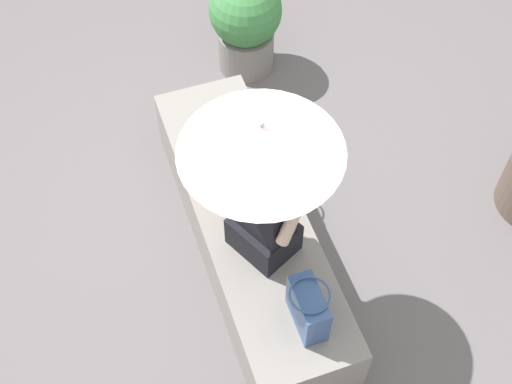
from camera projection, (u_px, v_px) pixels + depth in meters
ground_plane at (250, 250)px, 4.51m from camera, size 14.00×14.00×0.00m
stone_bench at (250, 231)px, 4.32m from camera, size 2.14×0.61×0.46m
person_seated at (264, 206)px, 3.68m from camera, size 0.51×0.40×0.90m
parasol at (261, 139)px, 3.12m from camera, size 0.78×0.78×1.14m
handbag_black at (308, 308)px, 3.61m from camera, size 0.29×0.21×0.30m
tote_bag_canvas at (230, 173)px, 4.08m from camera, size 0.22×0.17×0.35m
shoulder_bag_spare at (241, 132)px, 4.31m from camera, size 0.28×0.21×0.28m
planter_far at (246, 21)px, 5.13m from camera, size 0.53×0.53×0.80m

